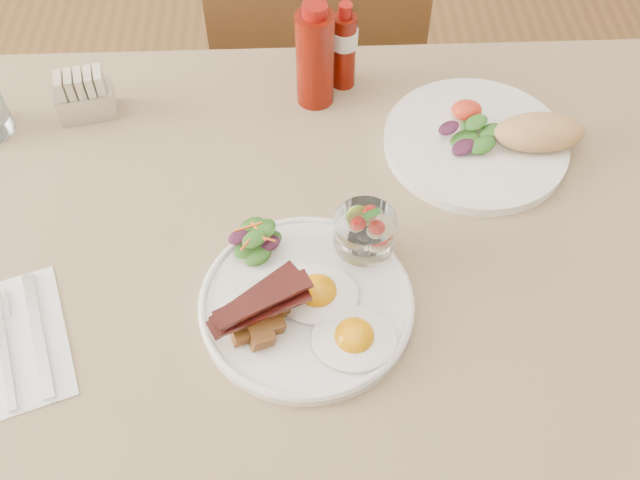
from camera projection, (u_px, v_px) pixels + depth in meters
table at (332, 282)px, 1.06m from camera, size 1.33×0.88×0.75m
chair_far at (316, 67)px, 1.57m from camera, size 0.42×0.42×0.93m
main_plate at (306, 304)px, 0.93m from camera, size 0.28×0.28×0.02m
fried_eggs at (335, 314)px, 0.90m from camera, size 0.18×0.20×0.03m
bacon_potato_pile at (259, 313)px, 0.88m from camera, size 0.13×0.10×0.06m
side_salad at (256, 241)px, 0.95m from camera, size 0.07×0.07×0.04m
fruit_cup at (365, 231)px, 0.93m from camera, size 0.08×0.08×0.08m
second_plate at (491, 139)px, 1.09m from camera, size 0.31×0.28×0.07m
ketchup_bottle at (315, 58)px, 1.11m from camera, size 0.07×0.07×0.18m
hot_sauce_bottle at (344, 47)px, 1.14m from camera, size 0.05×0.05×0.15m
sugar_caddy at (85, 97)px, 1.12m from camera, size 0.10×0.07×0.08m
napkin_cutlery at (22, 340)px, 0.90m from camera, size 0.17×0.23×0.01m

